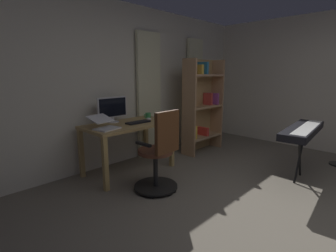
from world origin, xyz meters
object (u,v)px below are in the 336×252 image
(laptop, at_px, (105,125))
(piano_keyboard, at_px, (303,131))
(bookshelf, at_px, (201,106))
(desk, at_px, (128,130))
(office_chair, at_px, (159,155))
(mug_tea, at_px, (148,116))
(computer_keyboard, at_px, (138,122))
(computer_mouse, at_px, (149,119))
(computer_monitor, at_px, (112,108))

(laptop, relative_size, piano_keyboard, 0.31)
(bookshelf, bearing_deg, desk, -3.92)
(desk, bearing_deg, bookshelf, 176.08)
(office_chair, xyz_separation_m, mug_tea, (-0.61, -0.90, 0.32))
(office_chair, bearing_deg, computer_keyboard, 68.52)
(desk, bearing_deg, piano_keyboard, 127.25)
(office_chair, relative_size, computer_mouse, 10.37)
(mug_tea, bearing_deg, computer_keyboard, 27.93)
(computer_mouse, height_order, bookshelf, bookshelf)
(computer_keyboard, distance_m, piano_keyboard, 2.30)
(desk, relative_size, laptop, 3.20)
(computer_keyboard, distance_m, mug_tea, 0.41)
(office_chair, height_order, piano_keyboard, office_chair)
(piano_keyboard, bearing_deg, desk, -58.04)
(desk, bearing_deg, office_chair, 80.52)
(desk, bearing_deg, mug_tea, -168.03)
(computer_mouse, xyz_separation_m, bookshelf, (-1.22, 0.09, 0.11))
(laptop, bearing_deg, computer_monitor, -148.43)
(laptop, distance_m, piano_keyboard, 2.67)
(desk, xyz_separation_m, computer_mouse, (-0.39, 0.02, 0.12))
(computer_keyboard, relative_size, mug_tea, 2.85)
(computer_monitor, bearing_deg, bookshelf, 168.60)
(computer_mouse, height_order, piano_keyboard, computer_mouse)
(office_chair, height_order, computer_mouse, office_chair)
(computer_monitor, distance_m, mug_tea, 0.62)
(desk, xyz_separation_m, computer_monitor, (0.10, -0.24, 0.31))
(office_chair, distance_m, computer_monitor, 1.14)
(computer_monitor, relative_size, laptop, 1.23)
(desk, distance_m, office_chair, 0.83)
(piano_keyboard, bearing_deg, computer_mouse, -65.82)
(mug_tea, bearing_deg, bookshelf, 169.48)
(desk, height_order, computer_keyboard, computer_keyboard)
(desk, relative_size, computer_mouse, 12.88)
(computer_keyboard, bearing_deg, computer_monitor, -55.91)
(computer_monitor, relative_size, mug_tea, 3.74)
(office_chair, xyz_separation_m, laptop, (0.31, -0.71, 0.32))
(laptop, height_order, piano_keyboard, laptop)
(desk, xyz_separation_m, laptop, (0.45, 0.09, 0.16))
(computer_monitor, distance_m, computer_mouse, 0.59)
(mug_tea, bearing_deg, computer_monitor, -13.12)
(office_chair, relative_size, bookshelf, 0.60)
(mug_tea, height_order, bookshelf, bookshelf)
(computer_mouse, bearing_deg, computer_keyboard, 14.53)
(computer_monitor, relative_size, computer_mouse, 4.94)
(laptop, height_order, mug_tea, laptop)
(laptop, distance_m, mug_tea, 0.94)
(desk, height_order, mug_tea, mug_tea)
(bookshelf, relative_size, piano_keyboard, 1.31)
(office_chair, height_order, computer_keyboard, office_chair)
(piano_keyboard, bearing_deg, mug_tea, -69.17)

